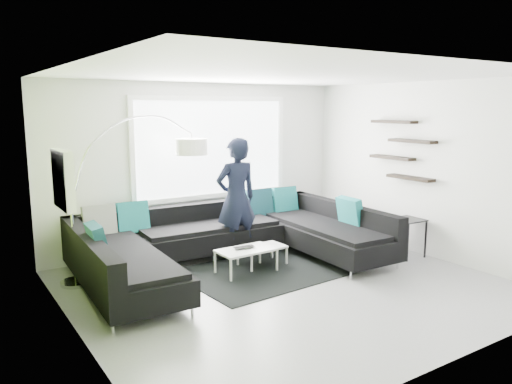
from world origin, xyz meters
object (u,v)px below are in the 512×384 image
(person, at_px, (236,199))
(coffee_table, at_px, (255,257))
(sectional_sofa, at_px, (234,243))
(side_table, at_px, (407,238))
(laptop, at_px, (246,248))
(arc_lamp, at_px, (71,202))

(person, bearing_deg, coffee_table, 84.22)
(sectional_sofa, height_order, side_table, sectional_sofa)
(sectional_sofa, xyz_separation_m, coffee_table, (0.28, -0.15, -0.24))
(coffee_table, height_order, side_table, side_table)
(person, xyz_separation_m, laptop, (-0.29, -0.73, -0.60))
(coffee_table, height_order, arc_lamp, arc_lamp)
(sectional_sofa, bearing_deg, coffee_table, -25.14)
(laptop, bearing_deg, coffee_table, 24.25)
(sectional_sofa, distance_m, laptop, 0.23)
(coffee_table, height_order, person, person)
(coffee_table, bearing_deg, laptop, -162.83)
(sectional_sofa, relative_size, arc_lamp, 1.96)
(coffee_table, distance_m, arc_lamp, 2.71)
(person, bearing_deg, sectional_sofa, 56.25)
(side_table, bearing_deg, person, 147.54)
(coffee_table, relative_size, laptop, 3.24)
(side_table, relative_size, laptop, 1.86)
(coffee_table, xyz_separation_m, side_table, (2.41, -0.82, 0.13))
(arc_lamp, distance_m, laptop, 2.49)
(sectional_sofa, relative_size, coffee_table, 4.13)
(person, bearing_deg, laptop, 69.94)
(coffee_table, height_order, laptop, laptop)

